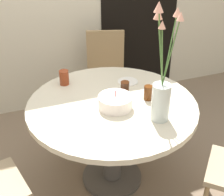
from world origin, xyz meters
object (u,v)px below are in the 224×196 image
drink_glass_0 (64,78)px  side_plate (128,82)px  flower_vase (162,89)px  drink_glass_1 (125,89)px  birthday_cake (115,102)px  chair_near_front (106,71)px  drink_glass_2 (148,93)px

drink_glass_0 → side_plate: bearing=-16.9°
flower_vase → side_plate: (0.01, 0.54, -0.22)m
side_plate → drink_glass_0: drink_glass_0 is taller
drink_glass_1 → birthday_cake: bearing=-136.0°
side_plate → chair_near_front: bearing=84.8°
side_plate → drink_glass_1: (-0.11, -0.20, 0.06)m
chair_near_front → birthday_cake: chair_near_front is taller
flower_vase → side_plate: size_ratio=4.76×
chair_near_front → birthday_cake: size_ratio=3.77×
chair_near_front → birthday_cake: 1.09m
flower_vase → drink_glass_2: (0.04, 0.25, -0.17)m
drink_glass_1 → drink_glass_2: drink_glass_1 is taller
chair_near_front → drink_glass_0: size_ratio=7.70×
chair_near_front → drink_glass_2: chair_near_front is taller
side_plate → drink_glass_1: bearing=-118.7°
chair_near_front → side_plate: (-0.06, -0.70, 0.23)m
birthday_cake → drink_glass_1: bearing=44.0°
drink_glass_0 → drink_glass_1: 0.51m
birthday_cake → drink_glass_2: birthday_cake is taller
birthday_cake → side_plate: birthday_cake is taller
drink_glass_1 → drink_glass_2: (0.14, -0.10, -0.01)m
birthday_cake → side_plate: 0.39m
side_plate → birthday_cake: bearing=-126.1°
chair_near_front → drink_glass_1: bearing=-83.8°
chair_near_front → birthday_cake: (-0.29, -1.02, 0.27)m
drink_glass_0 → drink_glass_1: (0.37, -0.35, 0.00)m
drink_glass_1 → flower_vase: bearing=-73.6°
flower_vase → drink_glass_2: 0.30m
birthday_cake → drink_glass_2: size_ratio=2.24×
flower_vase → birthday_cake: bearing=134.6°
drink_glass_1 → chair_near_front: bearing=79.1°
drink_glass_0 → drink_glass_1: size_ratio=0.96×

